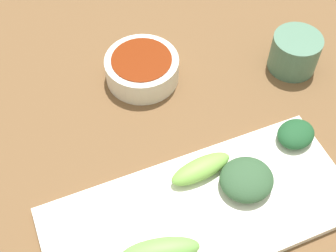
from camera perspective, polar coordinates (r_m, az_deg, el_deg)
The scene contains 8 objects.
tabletop at distance 0.65m, azimuth 0.62°, elevation -0.46°, with size 2.10×2.10×0.02m, color brown.
sauce_bowl at distance 0.68m, azimuth -3.25°, elevation 7.25°, with size 0.11×0.11×0.04m.
serving_plate at distance 0.56m, azimuth 3.96°, elevation -10.73°, with size 0.16×0.37×0.01m, color white.
broccoli_stalk_0 at distance 0.52m, azimuth -0.99°, elevation -15.37°, with size 0.03×0.09×0.03m, color #69A84A.
broccoli_leafy_1 at distance 0.57m, azimuth 9.75°, elevation -6.57°, with size 0.06×0.07×0.03m, color #2E5032.
broccoli_stalk_2 at distance 0.58m, azimuth 4.32°, elevation -5.25°, with size 0.03×0.08×0.02m, color #72AC45.
broccoli_leafy_3 at distance 0.63m, azimuth 15.62°, elevation -0.97°, with size 0.04×0.05×0.02m, color #1B4926.
tea_cup at distance 0.72m, azimuth 15.48°, elevation 8.79°, with size 0.07×0.07×0.06m, color #4A745D.
Camera 1 is at (0.35, -0.15, 0.54)m, focal length 48.98 mm.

